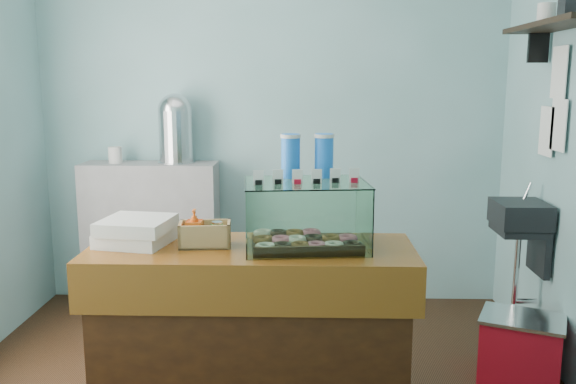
{
  "coord_description": "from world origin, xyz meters",
  "views": [
    {
      "loc": [
        0.27,
        -3.13,
        1.71
      ],
      "look_at": [
        0.18,
        -0.15,
        1.16
      ],
      "focal_mm": 38.0,
      "sensor_mm": 36.0,
      "label": 1
    }
  ],
  "objects_px": {
    "counter": "(252,332)",
    "red_cooler": "(521,349)",
    "display_case": "(305,212)",
    "coffee_urn": "(176,127)"
  },
  "relations": [
    {
      "from": "coffee_urn",
      "to": "counter",
      "type": "bearing_deg",
      "value": -66.37
    },
    {
      "from": "counter",
      "to": "red_cooler",
      "type": "xyz_separation_m",
      "value": [
        1.49,
        0.41,
        -0.26
      ]
    },
    {
      "from": "counter",
      "to": "red_cooler",
      "type": "height_order",
      "value": "counter"
    },
    {
      "from": "red_cooler",
      "to": "counter",
      "type": "bearing_deg",
      "value": -141.2
    },
    {
      "from": "counter",
      "to": "coffee_urn",
      "type": "relative_size",
      "value": 3.13
    },
    {
      "from": "counter",
      "to": "coffee_urn",
      "type": "bearing_deg",
      "value": 113.63
    },
    {
      "from": "display_case",
      "to": "red_cooler",
      "type": "xyz_separation_m",
      "value": [
        1.23,
        0.36,
        -0.87
      ]
    },
    {
      "from": "counter",
      "to": "display_case",
      "type": "xyz_separation_m",
      "value": [
        0.26,
        0.05,
        0.61
      ]
    },
    {
      "from": "display_case",
      "to": "coffee_urn",
      "type": "bearing_deg",
      "value": 116.13
    },
    {
      "from": "coffee_urn",
      "to": "display_case",
      "type": "bearing_deg",
      "value": -58.1
    }
  ]
}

